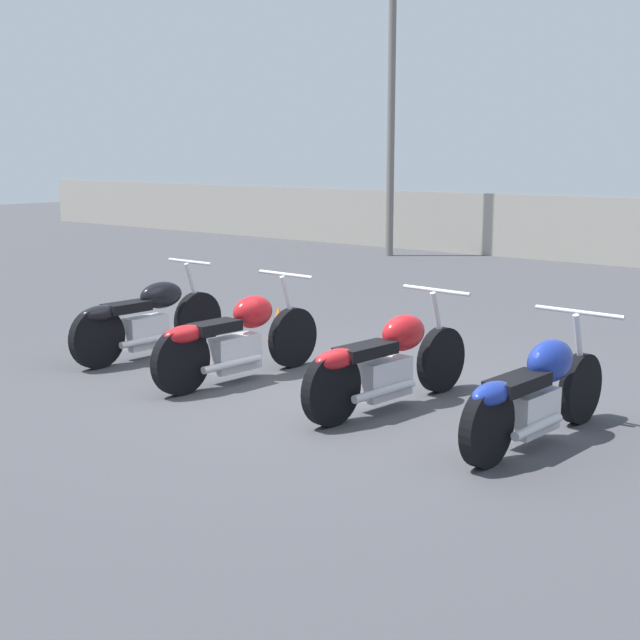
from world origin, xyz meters
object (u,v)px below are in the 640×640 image
(light_pole_left, at_px, (392,43))
(traffic_cone_near, at_px, (279,322))
(motorcycle_slot_1, at_px, (237,339))
(motorcycle_slot_3, at_px, (536,392))
(motorcycle_slot_0, at_px, (147,319))
(motorcycle_slot_2, at_px, (387,362))

(light_pole_left, height_order, traffic_cone_near, light_pole_left)
(motorcycle_slot_1, bearing_deg, traffic_cone_near, 123.58)
(light_pole_left, height_order, motorcycle_slot_3, light_pole_left)
(light_pole_left, height_order, motorcycle_slot_0, light_pole_left)
(light_pole_left, bearing_deg, motorcycle_slot_0, -68.89)
(motorcycle_slot_3, bearing_deg, motorcycle_slot_0, -177.73)
(light_pole_left, xyz_separation_m, motorcycle_slot_0, (3.68, -9.54, -3.95))
(light_pole_left, bearing_deg, motorcycle_slot_1, -62.01)
(light_pole_left, relative_size, motorcycle_slot_1, 3.59)
(motorcycle_slot_0, height_order, traffic_cone_near, motorcycle_slot_0)
(light_pole_left, bearing_deg, traffic_cone_near, -62.74)
(motorcycle_slot_0, height_order, motorcycle_slot_3, motorcycle_slot_0)
(motorcycle_slot_3, relative_size, traffic_cone_near, 5.15)
(light_pole_left, distance_m, motorcycle_slot_0, 10.96)
(motorcycle_slot_0, bearing_deg, motorcycle_slot_1, -2.92)
(motorcycle_slot_0, relative_size, motorcycle_slot_3, 1.00)
(motorcycle_slot_0, height_order, motorcycle_slot_1, motorcycle_slot_0)
(motorcycle_slot_2, relative_size, motorcycle_slot_3, 1.04)
(motorcycle_slot_2, bearing_deg, light_pole_left, 129.76)
(motorcycle_slot_3, xyz_separation_m, traffic_cone_near, (-4.10, 1.65, -0.21))
(motorcycle_slot_0, distance_m, motorcycle_slot_2, 3.08)
(motorcycle_slot_1, height_order, motorcycle_slot_2, motorcycle_slot_1)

